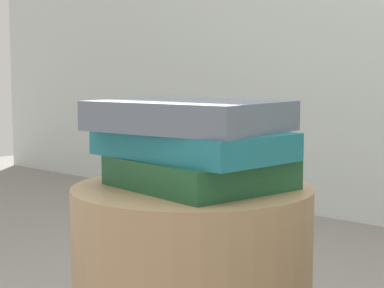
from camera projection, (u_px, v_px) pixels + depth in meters
book_forest at (200, 172)px, 0.98m from camera, size 0.26×0.24×0.04m
book_teal at (194, 144)px, 0.97m from camera, size 0.30×0.19×0.04m
book_slate at (188, 116)px, 0.97m from camera, size 0.28×0.23×0.04m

